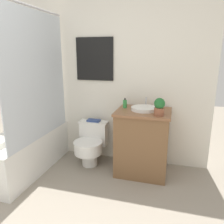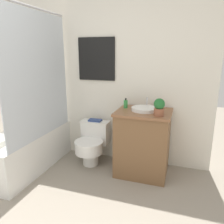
% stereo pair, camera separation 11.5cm
% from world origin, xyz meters
% --- Properties ---
extents(wall_back, '(3.11, 0.07, 2.50)m').
position_xyz_m(wall_back, '(0.00, 2.11, 1.25)').
color(wall_back, silver).
rests_on(wall_back, ground_plane).
extents(shower_area, '(0.59, 1.31, 1.98)m').
position_xyz_m(shower_area, '(-0.74, 1.43, 0.30)').
color(shower_area, white).
rests_on(shower_area, ground_plane).
extents(toilet, '(0.40, 0.51, 0.57)m').
position_xyz_m(toilet, '(0.01, 1.83, 0.30)').
color(toilet, white).
rests_on(toilet, ground_plane).
extents(vanity, '(0.65, 0.56, 0.81)m').
position_xyz_m(vanity, '(0.72, 1.79, 0.41)').
color(vanity, brown).
rests_on(vanity, ground_plane).
extents(sink, '(0.31, 0.35, 0.13)m').
position_xyz_m(sink, '(0.72, 1.82, 0.83)').
color(sink, white).
rests_on(sink, vanity).
extents(soap_bottle, '(0.05, 0.05, 0.13)m').
position_xyz_m(soap_bottle, '(0.47, 1.87, 0.87)').
color(soap_bottle, green).
rests_on(soap_bottle, vanity).
extents(potted_plant, '(0.12, 0.12, 0.20)m').
position_xyz_m(potted_plant, '(0.91, 1.63, 0.92)').
color(potted_plant, brown).
rests_on(potted_plant, vanity).
extents(book_on_tank, '(0.18, 0.10, 0.02)m').
position_xyz_m(book_on_tank, '(0.01, 1.96, 0.58)').
color(book_on_tank, '#33477F').
rests_on(book_on_tank, toilet).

